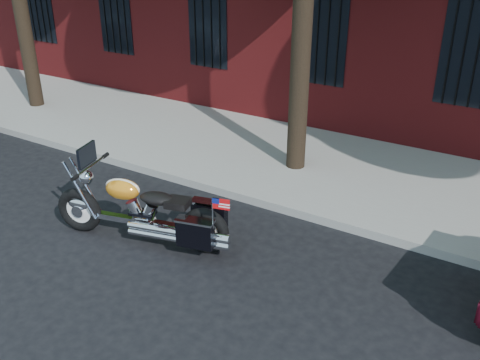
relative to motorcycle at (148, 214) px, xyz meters
The scene contains 4 objects.
ground 0.81m from the motorcycle, 65.12° to the left, with size 120.00×120.00×0.00m, color black.
curb 2.01m from the motorcycle, 82.29° to the left, with size 40.00×0.16×0.15m, color gray.
sidewalk 3.86m from the motorcycle, 86.06° to the left, with size 40.00×3.60×0.15m, color gray.
motorcycle is the anchor object (origin of this frame).
Camera 1 is at (4.55, -5.81, 4.45)m, focal length 40.00 mm.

